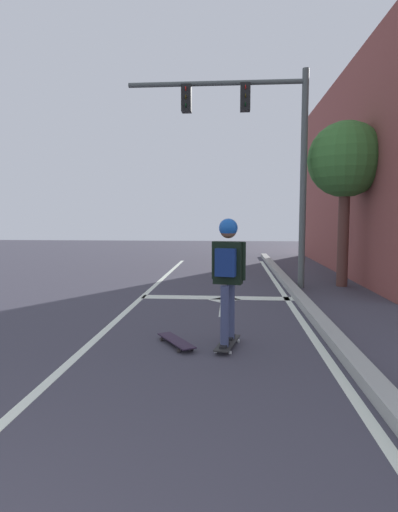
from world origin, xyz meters
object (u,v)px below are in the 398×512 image
at_px(skateboard, 228,343).
at_px(roadside_tree, 346,162).
at_px(spare_skateboard, 176,341).
at_px(skater, 228,265).
at_px(traffic_signal_mast, 257,134).

bearing_deg(skateboard, roadside_tree, 61.38).
bearing_deg(spare_skateboard, roadside_tree, 55.60).
distance_m(skater, roadside_tree, 6.33).
distance_m(traffic_signal_mast, roadside_tree, 2.31).
bearing_deg(skateboard, skater, -102.17).
bearing_deg(skateboard, traffic_signal_mast, 82.36).
relative_size(spare_skateboard, traffic_signal_mast, 0.15).
bearing_deg(traffic_signal_mast, spare_skateboard, -105.56).
height_order(skateboard, spare_skateboard, spare_skateboard).
height_order(skateboard, skater, skater).
xyz_separation_m(traffic_signal_mast, roadside_tree, (2.20, 0.29, -0.64)).
xyz_separation_m(spare_skateboard, roadside_tree, (3.57, 5.22, 3.06)).
bearing_deg(spare_skateboard, skateboard, -2.98).
relative_size(spare_skateboard, roadside_tree, 0.20).
distance_m(skateboard, spare_skateboard, 0.71).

